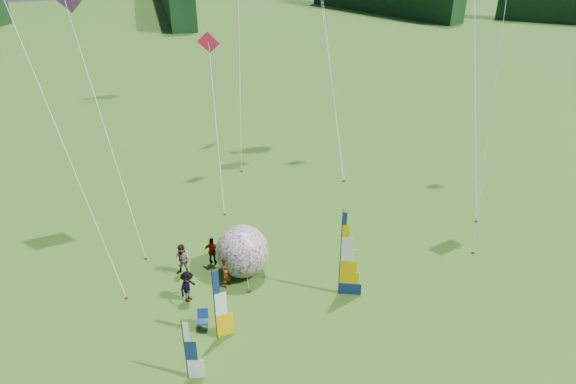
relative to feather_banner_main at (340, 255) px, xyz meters
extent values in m
plane|color=#3F681B|center=(-1.29, -3.11, -2.31)|extent=(220.00, 220.00, 0.00)
sphere|color=#0400A8|center=(-4.14, 2.86, -0.96)|extent=(3.54, 3.54, 2.69)
imported|color=#66594C|center=(-5.10, 2.03, -1.49)|extent=(0.71, 0.68, 1.64)
imported|color=#66594C|center=(-7.07, 3.52, -1.42)|extent=(0.97, 0.78, 1.78)
imported|color=#66594C|center=(-7.04, 1.42, -1.48)|extent=(0.98, 1.07, 1.65)
imported|color=#66594C|center=(-5.52, 4.03, -1.51)|extent=(1.02, 0.73, 1.60)
camera|label=1|loc=(-7.54, -18.25, 13.95)|focal=32.00mm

